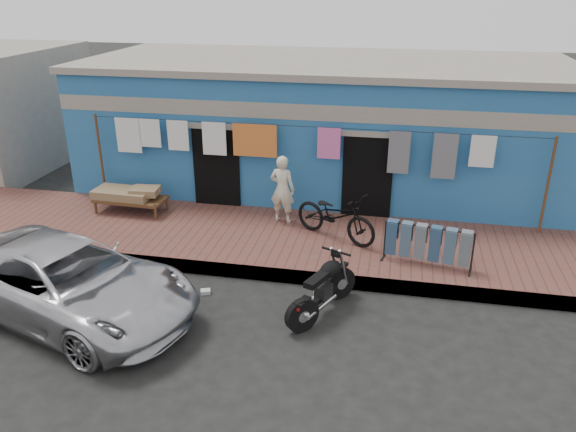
% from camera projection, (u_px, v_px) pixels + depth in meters
% --- Properties ---
extents(ground, '(80.00, 80.00, 0.00)m').
position_uv_depth(ground, '(264.00, 328.00, 9.11)').
color(ground, black).
rests_on(ground, ground).
extents(sidewalk, '(28.00, 3.00, 0.25)m').
position_uv_depth(sidewalk, '(297.00, 243.00, 11.77)').
color(sidewalk, brown).
rests_on(sidewalk, ground).
extents(curb, '(28.00, 0.10, 0.25)m').
position_uv_depth(curb, '(283.00, 276.00, 10.46)').
color(curb, gray).
rests_on(curb, ground).
extents(building, '(12.20, 5.20, 3.36)m').
position_uv_depth(building, '(325.00, 125.00, 14.76)').
color(building, '#235D99').
rests_on(building, ground).
extents(clothesline, '(10.06, 0.06, 2.10)m').
position_uv_depth(clothesline, '(285.00, 147.00, 12.33)').
color(clothesline, brown).
rests_on(clothesline, sidewalk).
extents(car, '(5.06, 3.38, 1.31)m').
position_uv_depth(car, '(68.00, 280.00, 9.23)').
color(car, silver).
rests_on(car, ground).
extents(seated_person, '(0.60, 0.45, 1.52)m').
position_uv_depth(seated_person, '(282.00, 189.00, 12.21)').
color(seated_person, beige).
rests_on(seated_person, sidewalk).
extents(bicycle, '(2.00, 1.50, 1.23)m').
position_uv_depth(bicycle, '(336.00, 210.00, 11.46)').
color(bicycle, black).
rests_on(bicycle, sidewalk).
extents(motorcycle, '(1.67, 1.96, 1.01)m').
position_uv_depth(motorcycle, '(322.00, 287.00, 9.32)').
color(motorcycle, black).
rests_on(motorcycle, ground).
extents(charpoy, '(1.76, 0.94, 0.57)m').
position_uv_depth(charpoy, '(131.00, 200.00, 12.91)').
color(charpoy, brown).
rests_on(charpoy, sidewalk).
extents(jeans_rack, '(1.83, 0.96, 0.82)m').
position_uv_depth(jeans_rack, '(428.00, 245.00, 10.47)').
color(jeans_rack, black).
rests_on(jeans_rack, sidewalk).
extents(litter_a, '(0.21, 0.18, 0.08)m').
position_uv_depth(litter_a, '(206.00, 292.00, 10.10)').
color(litter_a, silver).
rests_on(litter_a, ground).
extents(litter_b, '(0.20, 0.18, 0.08)m').
position_uv_depth(litter_b, '(319.00, 293.00, 10.05)').
color(litter_b, silver).
rests_on(litter_b, ground).
extents(litter_c, '(0.21, 0.23, 0.07)m').
position_uv_depth(litter_c, '(318.00, 298.00, 9.90)').
color(litter_c, silver).
rests_on(litter_c, ground).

